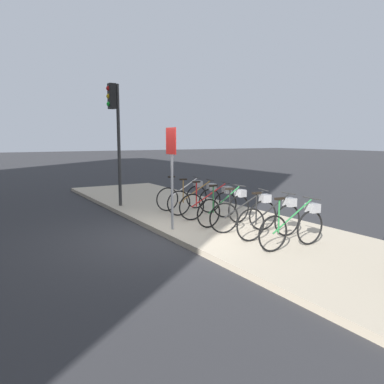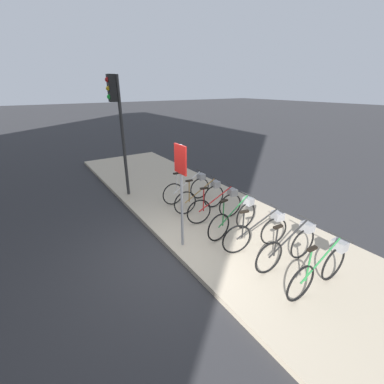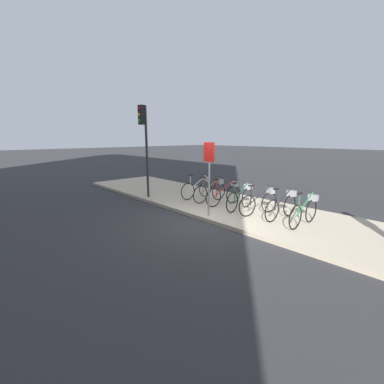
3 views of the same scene
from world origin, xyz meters
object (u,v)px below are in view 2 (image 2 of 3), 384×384
object	(u,v)px
parked_bicycle_3	(236,217)
parked_bicycle_4	(260,231)
parked_bicycle_0	(189,188)
traffic_light	(117,113)
parked_bicycle_6	(322,267)
sign_post	(181,180)
parked_bicycle_2	(218,205)
parked_bicycle_1	(203,196)
parked_bicycle_5	(290,245)

from	to	relation	value
parked_bicycle_3	parked_bicycle_4	xyz separation A→B (m)	(0.79, -0.01, 0.00)
parked_bicycle_0	parked_bicycle_4	bearing A→B (deg)	-2.18
traffic_light	parked_bicycle_6	bearing A→B (deg)	12.95
parked_bicycle_3	sign_post	distance (m)	1.82
parked_bicycle_3	parked_bicycle_4	world-z (taller)	same
sign_post	parked_bicycle_2	bearing A→B (deg)	109.27
parked_bicycle_1	parked_bicycle_2	bearing A→B (deg)	-0.02
parked_bicycle_2	parked_bicycle_0	bearing A→B (deg)	178.58
parked_bicycle_4	parked_bicycle_5	size ratio (longest dim) A/B	0.98
parked_bicycle_2	sign_post	size ratio (longest dim) A/B	0.70
parked_bicycle_1	parked_bicycle_2	world-z (taller)	same
parked_bicycle_1	parked_bicycle_4	bearing A→B (deg)	-2.00
traffic_light	sign_post	xyz separation A→B (m)	(3.61, 0.05, -1.08)
traffic_light	sign_post	size ratio (longest dim) A/B	1.59
parked_bicycle_2	parked_bicycle_4	distance (m)	1.56
parked_bicycle_2	parked_bicycle_6	world-z (taller)	same
parked_bicycle_6	traffic_light	world-z (taller)	traffic_light
parked_bicycle_0	parked_bicycle_2	distance (m)	1.49
parked_bicycle_4	sign_post	size ratio (longest dim) A/B	0.69
parked_bicycle_3	parked_bicycle_5	size ratio (longest dim) A/B	1.00
parked_bicycle_2	parked_bicycle_3	size ratio (longest dim) A/B	0.99
parked_bicycle_0	sign_post	size ratio (longest dim) A/B	0.71
parked_bicycle_0	parked_bicycle_5	world-z (taller)	same
parked_bicycle_1	sign_post	world-z (taller)	sign_post
parked_bicycle_1	parked_bicycle_4	world-z (taller)	same
parked_bicycle_4	parked_bicycle_6	distance (m)	1.47
sign_post	parked_bicycle_0	bearing A→B (deg)	143.23
parked_bicycle_2	traffic_light	distance (m)	4.10
parked_bicycle_0	sign_post	bearing A→B (deg)	-36.77
parked_bicycle_0	parked_bicycle_6	size ratio (longest dim) A/B	1.00
parked_bicycle_6	sign_post	size ratio (longest dim) A/B	0.71
parked_bicycle_3	parked_bicycle_6	xyz separation A→B (m)	(2.26, -0.02, 0.00)
parked_bicycle_1	parked_bicycle_5	xyz separation A→B (m)	(3.01, 0.01, 0.00)
parked_bicycle_2	parked_bicycle_6	bearing A→B (deg)	-1.72
parked_bicycle_0	parked_bicycle_3	distance (m)	2.26
parked_bicycle_1	parked_bicycle_3	distance (m)	1.49
parked_bicycle_3	sign_post	size ratio (longest dim) A/B	0.71
parked_bicycle_2	parked_bicycle_6	distance (m)	3.04
parked_bicycle_4	parked_bicycle_5	bearing A→B (deg)	7.36
parked_bicycle_1	parked_bicycle_5	size ratio (longest dim) A/B	1.00
parked_bicycle_0	parked_bicycle_5	bearing A→B (deg)	-0.33
parked_bicycle_3	parked_bicycle_4	size ratio (longest dim) A/B	1.02
parked_bicycle_5	parked_bicycle_3	bearing A→B (deg)	-176.77
parked_bicycle_0	parked_bicycle_6	world-z (taller)	same
parked_bicycle_3	parked_bicycle_1	bearing A→B (deg)	177.27
parked_bicycle_5	sign_post	xyz separation A→B (m)	(-1.79, -1.47, 1.15)
parked_bicycle_1	parked_bicycle_4	xyz separation A→B (m)	(2.28, -0.08, 0.00)
parked_bicycle_2	traffic_light	xyz separation A→B (m)	(-3.10, -1.50, 2.23)
parked_bicycle_4	sign_post	bearing A→B (deg)	-127.49
parked_bicycle_4	sign_post	xyz separation A→B (m)	(-1.05, -1.37, 1.15)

